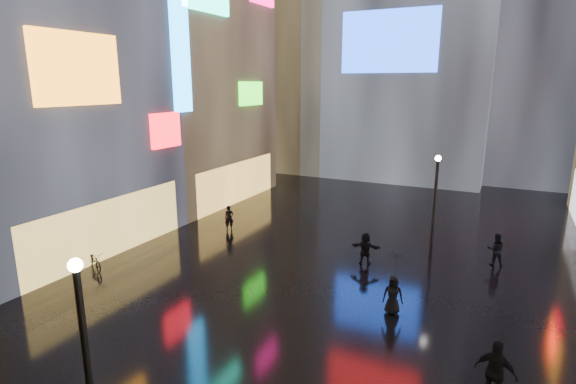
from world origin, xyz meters
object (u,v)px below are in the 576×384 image
Objects in this scene: lamp_near at (86,356)px; bicycle at (94,260)px; lamp_far at (435,200)px; pedestrian_3 at (496,372)px.

lamp_near is 12.76m from bicycle.
lamp_near is 17.80m from lamp_far.
bicycle is at bearing 6.94° from pedestrian_3.
pedestrian_3 reaches higher than bicycle.
pedestrian_3 is 1.15× the size of bicycle.
lamp_far is 3.16× the size of bicycle.
lamp_far is at bearing -34.81° from bicycle.
lamp_far reaches higher than pedestrian_3.
bicycle is (-9.49, 8.16, -2.51)m from lamp_near.
lamp_far reaches higher than bicycle.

